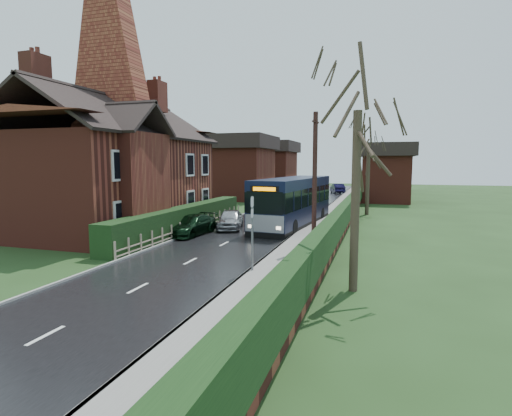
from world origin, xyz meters
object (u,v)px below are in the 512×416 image
(brick_house, at_px, (115,162))
(telegraph_pole, at_px, (315,181))
(bus, at_px, (293,202))
(car_green, at_px, (192,225))
(car_silver, at_px, (230,219))
(bus_stop_sign, at_px, (252,223))

(brick_house, relative_size, telegraph_pole, 2.15)
(bus, xyz_separation_m, car_green, (-5.10, -5.41, -1.04))
(bus, bearing_deg, car_silver, -139.53)
(car_green, distance_m, telegraph_pole, 8.43)
(car_silver, bearing_deg, brick_house, -178.41)
(car_silver, xyz_separation_m, bus_stop_sign, (4.70, -9.84, 1.37))
(bus_stop_sign, bearing_deg, telegraph_pole, 61.12)
(car_green, distance_m, bus_stop_sign, 9.39)
(car_silver, height_order, car_green, car_silver)
(car_green, bearing_deg, bus, 50.92)
(bus_stop_sign, xyz_separation_m, telegraph_pole, (1.60, 5.08, 1.43))
(brick_house, xyz_separation_m, car_green, (5.83, -0.78, -3.77))
(telegraph_pole, bearing_deg, brick_house, 177.84)
(car_silver, bearing_deg, car_green, -130.58)
(bus, relative_size, telegraph_pole, 1.63)
(bus, height_order, telegraph_pole, telegraph_pole)
(car_silver, bearing_deg, bus_stop_sign, -78.82)
(brick_house, height_order, bus_stop_sign, brick_house)
(bus, xyz_separation_m, car_silver, (-3.70, -2.56, -1.00))
(bus_stop_sign, bearing_deg, car_green, 119.69)
(bus_stop_sign, relative_size, telegraph_pole, 0.45)
(car_green, xyz_separation_m, bus_stop_sign, (6.10, -7.00, 1.41))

